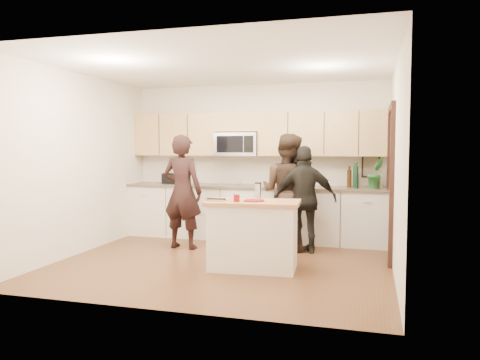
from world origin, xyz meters
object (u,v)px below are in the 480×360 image
(toaster, at_px, (172,178))
(island, at_px, (253,235))
(woman_left, at_px, (183,192))
(woman_right, at_px, (305,199))
(woman_center, at_px, (287,192))

(toaster, bearing_deg, island, -43.46)
(toaster, xyz_separation_m, woman_left, (0.61, -0.96, -0.14))
(island, bearing_deg, woman_right, 61.14)
(island, bearing_deg, woman_left, 141.86)
(toaster, relative_size, woman_center, 0.17)
(woman_left, bearing_deg, woman_center, -159.33)
(woman_left, height_order, woman_right, woman_left)
(toaster, bearing_deg, woman_right, -16.60)
(island, height_order, woman_right, woman_right)
(island, bearing_deg, woman_center, 76.68)
(woman_right, bearing_deg, woman_center, -45.20)
(woman_right, bearing_deg, toaster, -27.49)
(woman_center, relative_size, woman_right, 1.11)
(island, xyz_separation_m, toaster, (-1.99, 1.89, 0.58))
(island, height_order, woman_left, woman_left)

